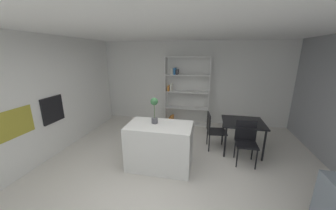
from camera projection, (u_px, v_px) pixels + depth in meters
name	position (u px, v px, depth m)	size (l,w,h in m)	color
ground_plane	(161.00, 177.00, 3.53)	(9.20, 9.20, 0.00)	beige
ceiling_slab	(160.00, 24.00, 2.81)	(6.69, 6.40, 0.06)	white
back_partition	(184.00, 83.00, 6.16)	(6.69, 0.06, 2.67)	silver
tall_cabinet_run_left	(21.00, 101.00, 3.77)	(0.68, 5.78, 2.67)	silver
cabinet_niche_splashback	(7.00, 126.00, 3.21)	(0.01, 0.97, 0.52)	#9E932D
built_in_oven	(53.00, 109.00, 4.12)	(0.06, 0.56, 0.58)	black
kitchen_island	(160.00, 146.00, 3.76)	(1.28, 0.76, 0.92)	silver
potted_plant_on_island	(154.00, 108.00, 3.63)	(0.15, 0.15, 0.53)	#4C4C51
open_bookshelf	(184.00, 92.00, 5.93)	(1.40, 0.35, 2.18)	white
dining_table	(243.00, 125.00, 4.30)	(0.92, 0.85, 0.75)	black
dining_chair_island_side	(213.00, 128.00, 4.46)	(0.49, 0.49, 0.90)	black
dining_chair_near	(246.00, 138.00, 3.92)	(0.43, 0.43, 0.90)	black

